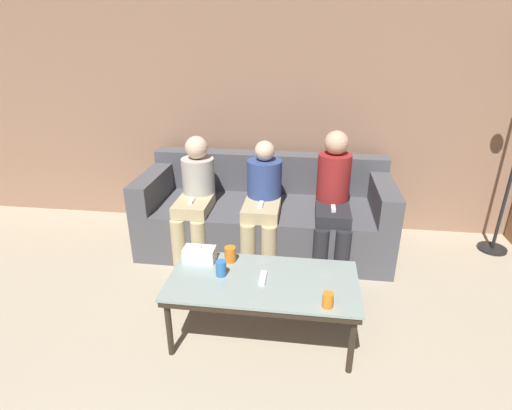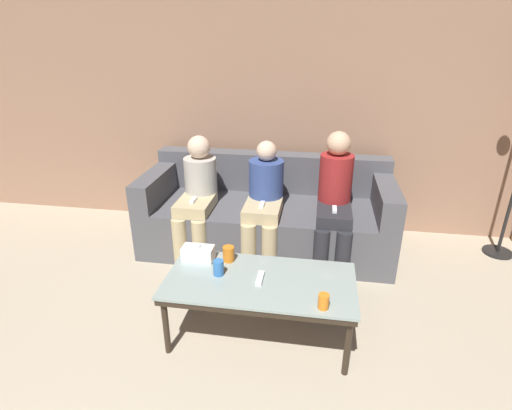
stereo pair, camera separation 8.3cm
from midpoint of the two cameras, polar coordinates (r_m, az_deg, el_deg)
The scene contains 11 objects.
wall_back at distance 4.09m, azimuth 1.73°, elevation 14.52°, with size 12.00×0.06×2.60m.
couch at distance 3.85m, azimuth 0.70°, elevation -1.45°, with size 2.30×0.94×0.84m.
coffee_table at distance 2.66m, azimuth 0.07°, elevation -11.32°, with size 1.24×0.61×0.45m.
cup_near_left at distance 2.81m, azimuth -4.55°, elevation -7.04°, with size 0.08×0.08×0.11m.
cup_near_right at distance 2.66m, azimuth -5.92°, elevation -8.99°, with size 0.07×0.07×0.11m.
cup_far_center at distance 2.41m, azimuth 9.23°, elevation -13.27°, with size 0.06×0.06×0.09m.
tissue_box at distance 2.84m, azimuth -8.91°, elevation -6.94°, with size 0.22×0.12×0.13m.
game_remote at distance 2.63m, azimuth 0.07°, elevation -10.40°, with size 0.04×0.15×0.02m.
seated_person_left_end at distance 3.66m, azimuth -9.28°, elevation 1.58°, with size 0.31×0.63×1.09m.
seated_person_mid_left at distance 3.54m, azimuth 0.29°, elevation 0.95°, with size 0.31×0.64×1.07m.
seated_person_mid_right at distance 3.51m, azimuth 10.29°, elevation 1.19°, with size 0.31×0.63×1.18m.
Camera 1 is at (0.37, 0.19, 1.93)m, focal length 28.00 mm.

